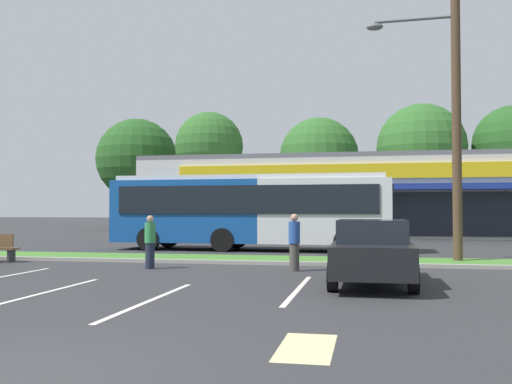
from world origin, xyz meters
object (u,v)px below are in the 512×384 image
at_px(utility_pole, 452,81).
at_px(pedestrian_near_bench, 294,242).
at_px(car_0, 372,251).
at_px(city_bus, 250,210).
at_px(pedestrian_by_pole, 150,242).

distance_m(utility_pole, pedestrian_near_bench, 7.74).
bearing_deg(car_0, city_bus, 26.03).
xyz_separation_m(city_bus, pedestrian_near_bench, (2.97, -8.03, -0.94)).
height_order(utility_pole, car_0, utility_pole).
bearing_deg(car_0, pedestrian_by_pole, 70.16).
bearing_deg(utility_pole, city_bus, 148.07).
bearing_deg(pedestrian_near_bench, utility_pole, 177.15).
distance_m(car_0, pedestrian_by_pole, 6.90).
height_order(city_bus, pedestrian_by_pole, city_bus).
height_order(utility_pole, city_bus, utility_pole).
distance_m(city_bus, pedestrian_near_bench, 8.61).
height_order(car_0, pedestrian_by_pole, pedestrian_by_pole).
relative_size(city_bus, car_0, 2.57).
bearing_deg(car_0, utility_pole, -24.85).
bearing_deg(utility_pole, pedestrian_near_bench, -146.53).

